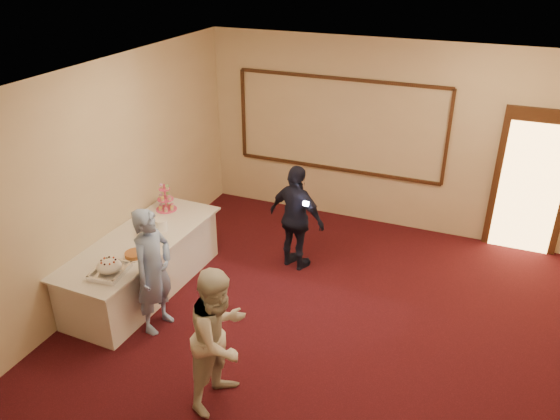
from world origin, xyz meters
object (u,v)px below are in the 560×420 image
at_px(pavlova_tray, 109,268).
at_px(man, 153,271).
at_px(tart, 135,255).
at_px(woman, 220,337).
at_px(cupcake_stand, 166,200).
at_px(plate_stack_a, 145,230).
at_px(buffet_table, 143,264).
at_px(guest, 297,218).
at_px(plate_stack_b, 161,224).

xyz_separation_m(pavlova_tray, man, (0.45, 0.21, -0.05)).
bearing_deg(pavlova_tray, tart, 85.05).
bearing_deg(pavlova_tray, woman, -16.88).
xyz_separation_m(cupcake_stand, plate_stack_a, (0.17, -0.75, -0.08)).
relative_size(buffet_table, woman, 1.64).
bearing_deg(buffet_table, tart, -62.17).
height_order(tart, woman, woman).
relative_size(man, guest, 1.02).
height_order(buffet_table, woman, woman).
bearing_deg(plate_stack_a, man, -49.93).
xyz_separation_m(pavlova_tray, woman, (1.73, -0.52, -0.07)).
relative_size(pavlova_tray, guest, 0.33).
height_order(pavlova_tray, tart, pavlova_tray).
xyz_separation_m(plate_stack_a, woman, (1.89, -1.47, -0.07)).
bearing_deg(cupcake_stand, woman, -47.19).
xyz_separation_m(pavlova_tray, tart, (0.04, 0.43, -0.05)).
distance_m(cupcake_stand, plate_stack_b, 0.61).
bearing_deg(man, guest, -23.79).
height_order(pavlova_tray, plate_stack_a, pavlova_tray).
height_order(plate_stack_b, man, man).
height_order(cupcake_stand, man, man).
height_order(woman, guest, guest).
distance_m(cupcake_stand, guest, 1.91).
relative_size(pavlova_tray, plate_stack_b, 2.89).
bearing_deg(woman, tart, 69.74).
bearing_deg(tart, guest, 48.99).
xyz_separation_m(buffet_table, guest, (1.68, 1.32, 0.39)).
xyz_separation_m(plate_stack_a, plate_stack_b, (0.11, 0.22, -0.00)).
distance_m(pavlova_tray, guest, 2.63).
bearing_deg(plate_stack_a, cupcake_stand, 102.66).
relative_size(cupcake_stand, tart, 1.52).
bearing_deg(cupcake_stand, guest, 13.54).
bearing_deg(guest, plate_stack_b, 48.90).
bearing_deg(buffet_table, guest, 38.17).
height_order(buffet_table, plate_stack_a, plate_stack_a).
height_order(buffet_table, guest, guest).
height_order(tart, guest, guest).
xyz_separation_m(cupcake_stand, guest, (1.85, 0.45, -0.15)).
distance_m(buffet_table, man, 0.95).
bearing_deg(guest, plate_stack_a, 52.41).
distance_m(plate_stack_a, man, 0.95).
relative_size(cupcake_stand, woman, 0.28).
bearing_deg(cupcake_stand, buffet_table, -79.48).
height_order(plate_stack_a, woman, woman).
bearing_deg(man, woman, -114.92).
relative_size(plate_stack_b, guest, 0.11).
relative_size(plate_stack_b, tart, 0.62).
xyz_separation_m(pavlova_tray, guest, (1.52, 2.14, -0.07)).
xyz_separation_m(pavlova_tray, plate_stack_b, (-0.05, 1.16, -0.00)).
bearing_deg(cupcake_stand, tart, -73.86).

